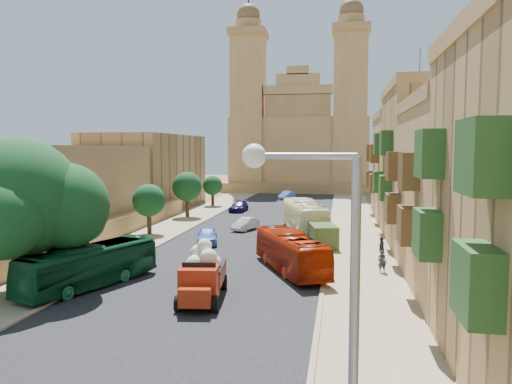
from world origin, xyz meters
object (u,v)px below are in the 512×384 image
(car_white_a, at_px, (246,224))
(car_cream, at_px, (280,241))
(street_tree_c, at_px, (187,187))
(car_white_b, at_px, (298,207))
(pedestrian_a, at_px, (382,261))
(bus_cream_east, at_px, (304,216))
(church, at_px, (300,142))
(red_truck, at_px, (202,274))
(streetlamp, at_px, (327,313))
(street_tree_d, at_px, (213,186))
(bus_red_east, at_px, (291,252))
(pedestrian_c, at_px, (382,249))
(bus_green_north, at_px, (90,266))
(car_blue_a, at_px, (207,235))
(street_tree_b, at_px, (149,201))
(car_dkblue, at_px, (239,206))
(street_tree_a, at_px, (86,223))
(ficus_tree, at_px, (21,202))
(olive_pickup, at_px, (322,235))
(car_blue_b, at_px, (287,195))

(car_white_a, xyz_separation_m, car_cream, (4.52, -8.78, 0.03))
(street_tree_c, distance_m, car_white_b, 14.97)
(pedestrian_a, bearing_deg, bus_cream_east, -79.99)
(church, bearing_deg, car_white_a, -91.50)
(red_truck, height_order, car_white_a, red_truck)
(streetlamp, bearing_deg, church, 94.87)
(street_tree_d, relative_size, car_white_a, 1.14)
(street_tree_c, height_order, bus_red_east, street_tree_c)
(pedestrian_c, bearing_deg, street_tree_c, -116.70)
(bus_green_north, height_order, car_blue_a, bus_green_north)
(streetlamp, relative_size, car_white_a, 2.18)
(church, xyz_separation_m, bus_cream_east, (4.53, -51.07, -7.96))
(street_tree_b, height_order, car_dkblue, street_tree_b)
(street_tree_a, relative_size, car_dkblue, 0.93)
(car_cream, height_order, pedestrian_a, pedestrian_a)
(street_tree_b, bearing_deg, street_tree_d, 90.00)
(bus_green_north, relative_size, car_white_a, 2.46)
(streetlamp, bearing_deg, car_blue_a, 108.86)
(red_truck, xyz_separation_m, car_dkblue, (-5.68, 37.43, -0.74))
(ficus_tree, distance_m, bus_green_north, 5.24)
(car_cream, bearing_deg, bus_cream_east, -121.78)
(street_tree_a, bearing_deg, bus_green_north, -59.99)
(ficus_tree, distance_m, streetlamp, 23.45)
(street_tree_d, height_order, bus_red_east, street_tree_d)
(ficus_tree, distance_m, pedestrian_c, 24.02)
(ficus_tree, distance_m, car_dkblue, 38.65)
(bus_red_east, height_order, car_blue_a, bus_red_east)
(church, bearing_deg, car_blue_a, -93.19)
(olive_pickup, relative_size, bus_red_east, 0.52)
(car_dkblue, bearing_deg, church, 84.44)
(car_blue_a, xyz_separation_m, pedestrian_c, (14.22, -4.19, 0.16))
(street_tree_b, height_order, street_tree_d, street_tree_b)
(car_dkblue, xyz_separation_m, pedestrian_c, (15.96, -26.17, 0.22))
(street_tree_b, xyz_separation_m, street_tree_c, (-0.00, 12.00, 0.40))
(red_truck, relative_size, car_blue_b, 1.42)
(pedestrian_c, bearing_deg, olive_pickup, -120.15)
(car_blue_a, distance_m, pedestrian_a, 15.99)
(red_truck, xyz_separation_m, pedestrian_c, (10.28, 11.25, -0.52))
(car_white_a, xyz_separation_m, pedestrian_c, (12.29, -11.70, 0.26))
(church, height_order, bus_green_north, church)
(street_tree_d, height_order, car_blue_b, street_tree_d)
(street_tree_a, height_order, car_cream, street_tree_a)
(pedestrian_a, bearing_deg, street_tree_d, -71.95)
(street_tree_d, bearing_deg, street_tree_c, -90.00)
(car_blue_b, bearing_deg, car_white_b, -60.71)
(ficus_tree, distance_m, street_tree_b, 20.10)
(olive_pickup, distance_m, car_blue_b, 38.58)
(streetlamp, bearing_deg, car_blue_b, 96.63)
(street_tree_b, relative_size, olive_pickup, 0.99)
(street_tree_a, relative_size, street_tree_b, 0.88)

